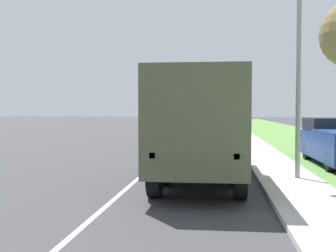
% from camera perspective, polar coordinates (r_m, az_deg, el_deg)
% --- Properties ---
extents(ground_plane, '(180.00, 180.00, 0.00)m').
position_cam_1_polar(ground_plane, '(41.73, 3.34, -0.74)').
color(ground_plane, '#38383A').
extents(lane_centre_stripe, '(0.12, 120.00, 0.00)m').
position_cam_1_polar(lane_centre_stripe, '(41.73, 3.34, -0.73)').
color(lane_centre_stripe, silver).
rests_on(lane_centre_stripe, ground).
extents(sidewalk_right, '(1.80, 120.00, 0.12)m').
position_cam_1_polar(sidewalk_right, '(41.71, 9.52, -0.68)').
color(sidewalk_right, beige).
rests_on(sidewalk_right, ground).
extents(grass_strip_right, '(7.00, 120.00, 0.02)m').
position_cam_1_polar(grass_strip_right, '(42.16, 15.51, -0.77)').
color(grass_strip_right, '#56843D').
rests_on(grass_strip_right, ground).
extents(military_truck, '(2.31, 7.68, 3.08)m').
position_cam_1_polar(military_truck, '(12.23, 4.46, 0.31)').
color(military_truck, '#606647').
rests_on(military_truck, ground).
extents(car_nearest_ahead, '(1.92, 3.98, 1.61)m').
position_cam_1_polar(car_nearest_ahead, '(26.31, 4.56, -0.86)').
color(car_nearest_ahead, navy).
rests_on(car_nearest_ahead, ground).
extents(car_second_ahead, '(1.77, 4.38, 1.40)m').
position_cam_1_polar(car_second_ahead, '(37.43, 5.74, -0.10)').
color(car_second_ahead, navy).
rests_on(car_second_ahead, ground).
extents(car_third_ahead, '(1.85, 4.46, 1.44)m').
position_cam_1_polar(car_third_ahead, '(49.82, 5.79, 0.48)').
color(car_third_ahead, '#336B3D').
rests_on(car_third_ahead, ground).
extents(lamp_post, '(1.69, 0.24, 6.50)m').
position_cam_1_polar(lamp_post, '(12.95, 16.31, 10.62)').
color(lamp_post, gray).
rests_on(lamp_post, sidewalk_right).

